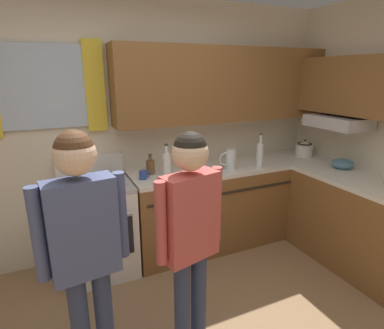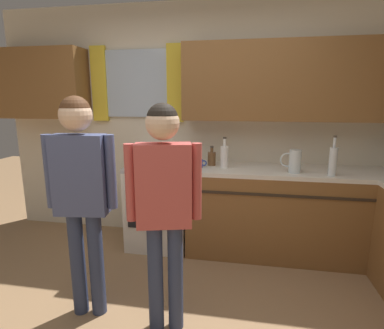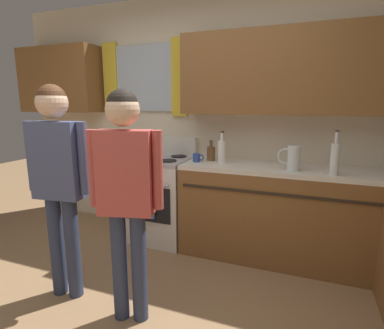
{
  "view_description": "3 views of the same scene",
  "coord_description": "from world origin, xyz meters",
  "views": [
    {
      "loc": [
        -0.67,
        -1.3,
        1.87
      ],
      "look_at": [
        0.35,
        0.93,
        1.16
      ],
      "focal_mm": 29.41,
      "sensor_mm": 36.0,
      "label": 1
    },
    {
      "loc": [
        0.55,
        -1.55,
        1.58
      ],
      "look_at": [
        0.11,
        0.91,
        1.05
      ],
      "focal_mm": 28.6,
      "sensor_mm": 36.0,
      "label": 2
    },
    {
      "loc": [
        1.11,
        -1.33,
        1.47
      ],
      "look_at": [
        0.24,
        0.95,
        0.98
      ],
      "focal_mm": 28.39,
      "sensor_mm": 36.0,
      "label": 3
    }
  ],
  "objects": [
    {
      "name": "bottle_milk_white",
      "position": [
        0.34,
        1.5,
        1.02
      ],
      "size": [
        0.08,
        0.08,
        0.31
      ],
      "color": "white",
      "rests_on": "kitchen_counter_run"
    },
    {
      "name": "back_wall_unit",
      "position": [
        0.08,
        1.81,
        1.49
      ],
      "size": [
        4.6,
        0.42,
        2.6
      ],
      "color": "beige",
      "rests_on": "ground"
    },
    {
      "name": "stove_oven",
      "position": [
        -0.35,
        1.54,
        0.47
      ],
      "size": [
        0.63,
        0.67,
        1.1
      ],
      "color": "silver",
      "rests_on": "ground"
    },
    {
      "name": "bottle_tall_clear",
      "position": [
        1.33,
        1.34,
        1.04
      ],
      "size": [
        0.07,
        0.07,
        0.37
      ],
      "color": "silver",
      "rests_on": "kitchen_counter_run"
    },
    {
      "name": "water_pitcher",
      "position": [
        1.0,
        1.4,
        1.01
      ],
      "size": [
        0.19,
        0.11,
        0.22
      ],
      "color": "silver",
      "rests_on": "kitchen_counter_run"
    },
    {
      "name": "adult_left",
      "position": [
        -0.57,
        0.33,
        1.01
      ],
      "size": [
        0.5,
        0.22,
        1.61
      ],
      "color": "#2D3856",
      "rests_on": "ground"
    },
    {
      "name": "bottle_squat_brown",
      "position": [
        0.2,
        1.6,
        0.98
      ],
      "size": [
        0.08,
        0.08,
        0.21
      ],
      "color": "brown",
      "rests_on": "kitchen_counter_run"
    },
    {
      "name": "mug_cobalt_blue",
      "position": [
        0.09,
        1.47,
        0.94
      ],
      "size": [
        0.11,
        0.07,
        0.08
      ],
      "color": "#2D479E",
      "rests_on": "kitchen_counter_run"
    },
    {
      "name": "kitchen_counter_run",
      "position": [
        1.43,
        1.22,
        0.45
      ],
      "size": [
        2.32,
        1.84,
        0.9
      ],
      "color": "brown",
      "rests_on": "ground"
    },
    {
      "name": "adult_in_plaid",
      "position": [
        0.04,
        0.28,
        0.98
      ],
      "size": [
        0.48,
        0.23,
        1.56
      ],
      "color": "#2D3856",
      "rests_on": "ground"
    }
  ]
}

